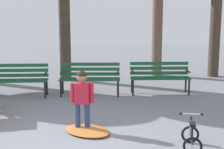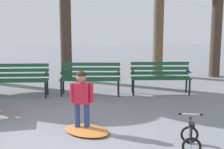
{
  "view_description": "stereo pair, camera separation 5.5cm",
  "coord_description": "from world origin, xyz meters",
  "px_view_note": "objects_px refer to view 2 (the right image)",
  "views": [
    {
      "loc": [
        0.55,
        -5.18,
        2.16
      ],
      "look_at": [
        1.02,
        1.98,
        0.85
      ],
      "focal_mm": 53.93,
      "sensor_mm": 36.0,
      "label": 1
    },
    {
      "loc": [
        0.61,
        -5.19,
        2.16
      ],
      "look_at": [
        1.02,
        1.98,
        0.85
      ],
      "focal_mm": 53.93,
      "sensor_mm": 36.0,
      "label": 2
    }
  ],
  "objects_px": {
    "park_bench_left": "(18,77)",
    "park_bench_far_right": "(160,75)",
    "kids_bicycle": "(191,137)",
    "park_bench_right": "(90,76)",
    "child_standing": "(82,95)"
  },
  "relations": [
    {
      "from": "kids_bicycle",
      "to": "park_bench_left",
      "type": "bearing_deg",
      "value": 133.19
    },
    {
      "from": "park_bench_left",
      "to": "park_bench_right",
      "type": "relative_size",
      "value": 0.99
    },
    {
      "from": "kids_bicycle",
      "to": "child_standing",
      "type": "bearing_deg",
      "value": 150.36
    },
    {
      "from": "park_bench_left",
      "to": "kids_bicycle",
      "type": "distance_m",
      "value": 5.16
    },
    {
      "from": "park_bench_left",
      "to": "kids_bicycle",
      "type": "xyz_separation_m",
      "value": [
        3.52,
        -3.75,
        -0.31
      ]
    },
    {
      "from": "park_bench_far_right",
      "to": "child_standing",
      "type": "xyz_separation_m",
      "value": [
        -2.04,
        -2.85,
        0.16
      ]
    },
    {
      "from": "child_standing",
      "to": "kids_bicycle",
      "type": "height_order",
      "value": "child_standing"
    },
    {
      "from": "park_bench_left",
      "to": "park_bench_far_right",
      "type": "xyz_separation_m",
      "value": [
        3.8,
        0.1,
        0.0
      ]
    },
    {
      "from": "park_bench_right",
      "to": "child_standing",
      "type": "relative_size",
      "value": 1.43
    },
    {
      "from": "park_bench_right",
      "to": "child_standing",
      "type": "bearing_deg",
      "value": -92.96
    },
    {
      "from": "park_bench_right",
      "to": "kids_bicycle",
      "type": "relative_size",
      "value": 2.65
    },
    {
      "from": "park_bench_right",
      "to": "kids_bicycle",
      "type": "xyz_separation_m",
      "value": [
        1.62,
        -3.83,
        -0.31
      ]
    },
    {
      "from": "park_bench_left",
      "to": "kids_bicycle",
      "type": "bearing_deg",
      "value": -46.81
    },
    {
      "from": "park_bench_left",
      "to": "child_standing",
      "type": "bearing_deg",
      "value": -57.39
    },
    {
      "from": "park_bench_left",
      "to": "child_standing",
      "type": "height_order",
      "value": "child_standing"
    }
  ]
}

